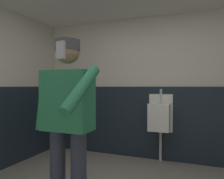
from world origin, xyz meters
The scene contains 5 objects.
wall_back centered at (0.00, 2.01, 1.26)m, with size 4.83×0.12×2.52m, color beige.
wainscot_band_back centered at (0.00, 1.93, 0.64)m, with size 4.23×0.03×1.28m, color #19232D.
urinal_solo centered at (0.12, 1.79, 0.78)m, with size 0.40×0.34×1.24m.
person centered at (-0.38, -0.22, 1.00)m, with size 0.66×0.60×1.70m.
cell_phone centered at (-0.10, -0.72, 1.51)m, with size 0.06×0.02×0.11m, color #A5A8B2.
Camera 1 is at (0.69, -1.85, 1.29)m, focal length 34.46 mm.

